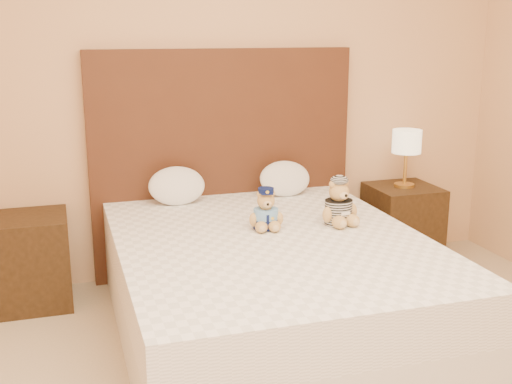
# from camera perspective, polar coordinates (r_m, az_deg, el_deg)

# --- Properties ---
(bed) EXTENTS (1.60, 2.00, 0.55)m
(bed) POSITION_cam_1_polar(r_m,az_deg,el_deg) (3.49, 1.36, -8.38)
(bed) COLOR white
(bed) RESTS_ON ground
(headboard) EXTENTS (1.75, 0.08, 1.50)m
(headboard) POSITION_cam_1_polar(r_m,az_deg,el_deg) (4.28, -2.92, 2.55)
(headboard) COLOR #462415
(headboard) RESTS_ON ground
(nightstand_left) EXTENTS (0.45, 0.45, 0.55)m
(nightstand_left) POSITION_cam_1_polar(r_m,az_deg,el_deg) (4.09, -19.38, -5.78)
(nightstand_left) COLOR #392412
(nightstand_left) RESTS_ON ground
(nightstand_right) EXTENTS (0.45, 0.45, 0.55)m
(nightstand_right) POSITION_cam_1_polar(r_m,az_deg,el_deg) (4.68, 12.84, -2.79)
(nightstand_right) COLOR #392412
(nightstand_right) RESTS_ON ground
(lamp) EXTENTS (0.20, 0.20, 0.40)m
(lamp) POSITION_cam_1_polar(r_m,az_deg,el_deg) (4.54, 13.24, 4.14)
(lamp) COLOR gold
(lamp) RESTS_ON nightstand_right
(teddy_police) EXTENTS (0.22, 0.22, 0.23)m
(teddy_police) POSITION_cam_1_polar(r_m,az_deg,el_deg) (3.52, 0.89, -1.50)
(teddy_police) COLOR #AF8744
(teddy_police) RESTS_ON bed
(teddy_prisoner) EXTENTS (0.27, 0.26, 0.26)m
(teddy_prisoner) POSITION_cam_1_polar(r_m,az_deg,el_deg) (3.63, 7.36, -0.87)
(teddy_prisoner) COLOR #AF8744
(teddy_prisoner) RESTS_ON bed
(pillow_left) EXTENTS (0.36, 0.23, 0.25)m
(pillow_left) POSITION_cam_1_polar(r_m,az_deg,el_deg) (4.05, -7.06, 0.71)
(pillow_left) COLOR white
(pillow_left) RESTS_ON bed
(pillow_right) EXTENTS (0.35, 0.22, 0.24)m
(pillow_right) POSITION_cam_1_polar(r_m,az_deg,el_deg) (4.24, 2.58, 1.34)
(pillow_right) COLOR white
(pillow_right) RESTS_ON bed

